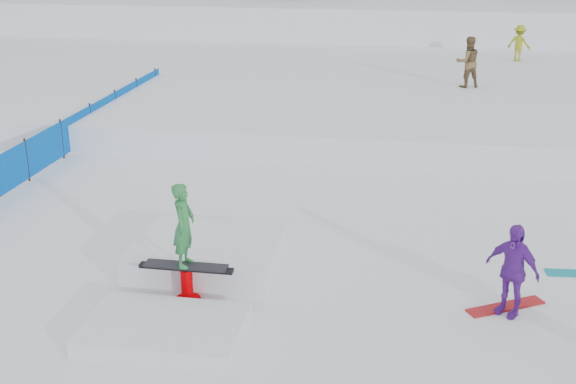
% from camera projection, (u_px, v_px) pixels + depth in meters
% --- Properties ---
extents(ground, '(120.00, 120.00, 0.00)m').
position_uv_depth(ground, '(241.00, 288.00, 12.64)').
color(ground, white).
extents(snow_berm, '(60.00, 14.00, 2.40)m').
position_uv_depth(snow_berm, '(362.00, 19.00, 40.01)').
color(snow_berm, white).
rests_on(snow_berm, ground).
extents(snow_midrise, '(50.00, 18.00, 0.80)m').
position_uv_depth(snow_midrise, '(336.00, 83.00, 27.32)').
color(snow_midrise, white).
rests_on(snow_midrise, ground).
extents(safety_fence, '(0.05, 16.00, 1.10)m').
position_uv_depth(safety_fence, '(62.00, 139.00, 19.57)').
color(safety_fence, '#004DB2').
rests_on(safety_fence, ground).
extents(walker_olive, '(0.99, 0.87, 1.72)m').
position_uv_depth(walker_olive, '(468.00, 62.00, 24.46)').
color(walker_olive, brown).
rests_on(walker_olive, snow_midrise).
extents(walker_ygreen, '(1.08, 0.89, 1.45)m').
position_uv_depth(walker_ygreen, '(519.00, 43.00, 29.32)').
color(walker_ygreen, '#97A115').
rests_on(walker_ygreen, snow_midrise).
extents(spectator_purple, '(0.97, 0.85, 1.58)m').
position_uv_depth(spectator_purple, '(512.00, 270.00, 11.55)').
color(spectator_purple, purple).
rests_on(spectator_purple, ground).
extents(loose_board_red, '(1.35, 0.94, 0.03)m').
position_uv_depth(loose_board_red, '(506.00, 306.00, 11.99)').
color(loose_board_red, maroon).
rests_on(loose_board_red, ground).
extents(jib_rail_feature, '(2.60, 4.40, 2.11)m').
position_uv_depth(jib_rail_feature, '(197.00, 270.00, 12.61)').
color(jib_rail_feature, white).
rests_on(jib_rail_feature, ground).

